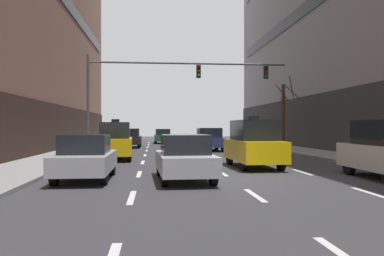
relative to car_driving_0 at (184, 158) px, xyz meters
The scene contains 35 objects.
ground_plane 1.82m from the car_driving_0, ahead, with size 120.00×120.00×0.00m, color #38383D.
lane_stripe_l1_s3 3.50m from the car_driving_0, 117.85° to the right, with size 0.16×2.00×0.01m, color silver.
lane_stripe_l1_s4 2.66m from the car_driving_0, 128.86° to the left, with size 0.16×2.00×0.01m, color silver.
lane_stripe_l1_s5 7.20m from the car_driving_0, 102.87° to the left, with size 0.16×2.00×0.01m, color silver.
lane_stripe_l1_s6 12.11m from the car_driving_0, 97.58° to the left, with size 0.16×2.00×0.01m, color silver.
lane_stripe_l1_s7 17.07m from the car_driving_0, 95.37° to the left, with size 0.16×2.00×0.01m, color silver.
lane_stripe_l1_s8 22.05m from the car_driving_0, 94.15° to the left, with size 0.16×2.00×0.01m, color silver.
lane_stripe_l1_s9 27.04m from the car_driving_0, 93.38° to the left, with size 0.16×2.00×0.01m, color silver.
lane_stripe_l1_s10 32.03m from the car_driving_0, 92.86° to the left, with size 0.16×2.00×0.01m, color silver.
lane_stripe_l2_s3 3.53m from the car_driving_0, 61.34° to the right, with size 0.16×2.00×0.01m, color silver.
lane_stripe_l2_s4 2.69m from the car_driving_0, 50.19° to the left, with size 0.16×2.00×0.01m, color silver.
lane_stripe_l2_s5 7.21m from the car_driving_0, 76.70° to the left, with size 0.16×2.00×0.01m, color silver.
lane_stripe_l2_s6 12.12m from the car_driving_0, 82.16° to the left, with size 0.16×2.00×0.01m, color silver.
lane_stripe_l2_s7 17.08m from the car_driving_0, 84.45° to the left, with size 0.16×2.00×0.01m, color silver.
lane_stripe_l2_s8 22.06m from the car_driving_0, 85.71° to the left, with size 0.16×2.00×0.01m, color silver.
lane_stripe_l2_s9 27.04m from the car_driving_0, 86.50° to the left, with size 0.16×2.00×0.01m, color silver.
lane_stripe_l2_s10 32.03m from the car_driving_0, 87.05° to the left, with size 0.16×2.00×0.01m, color silver.
lane_stripe_l3_s3 5.80m from the car_driving_0, 31.67° to the right, with size 0.16×2.00×0.01m, color silver.
lane_stripe_l3_s4 5.34m from the car_driving_0, 22.02° to the left, with size 0.16×2.00×0.01m, color silver.
lane_stripe_l3_s5 8.56m from the car_driving_0, 54.95° to the left, with size 0.16×2.00×0.01m, color silver.
lane_stripe_l3_s6 12.96m from the car_driving_0, 67.77° to the left, with size 0.16×2.00×0.01m, color silver.
lane_stripe_l3_s7 17.69m from the car_driving_0, 73.92° to the left, with size 0.16×2.00×0.01m, color silver.
lane_stripe_l3_s8 22.53m from the car_driving_0, 77.44° to the left, with size 0.16×2.00×0.01m, color silver.
lane_stripe_l3_s9 27.43m from the car_driving_0, 79.71° to the left, with size 0.16×2.00×0.01m, color silver.
lane_stripe_l3_s10 32.36m from the car_driving_0, 81.30° to the left, with size 0.16×2.00×0.01m, color silver.
car_driving_0 is the anchor object (origin of this frame).
taxi_driving_1 9.25m from the car_driving_0, 109.87° to the left, with size 1.98×4.34×2.24m.
car_driving_2 29.59m from the car_driving_0, 90.19° to the left, with size 1.87×4.26×1.58m.
car_driving_3 21.67m from the car_driving_0, 98.24° to the left, with size 1.87×4.44×1.66m.
car_driving_4 16.67m from the car_driving_0, 79.15° to the left, with size 1.97×4.63×1.73m.
taxi_driving_5 5.21m from the car_driving_0, 49.15° to the left, with size 1.93×4.41×2.29m.
car_driving_6 3.38m from the car_driving_0, behind, with size 1.77×4.17×1.56m.
traffic_signal_0 13.12m from the car_driving_0, 92.13° to the left, with size 13.07×0.35×6.33m.
street_tree_0 20.18m from the car_driving_0, 61.97° to the left, with size 2.00×1.51×5.70m.
pedestrian_0 11.57m from the car_driving_0, 33.36° to the left, with size 0.38×0.42×1.57m.
Camera 1 is at (-2.67, -13.23, 1.83)m, focal length 36.79 mm.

